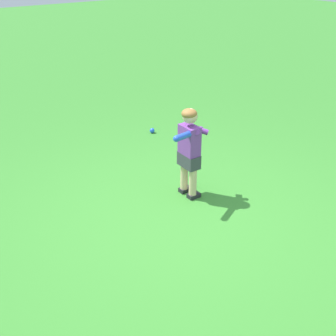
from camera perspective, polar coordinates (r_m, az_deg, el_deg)
ground_plane at (r=4.76m, az=1.98°, el=-6.61°), size 40.00×40.00×0.00m
child_batter at (r=4.89m, az=2.84°, el=3.01°), size 0.38×0.60×1.08m
play_ball_by_bucket at (r=6.92m, az=-2.09°, el=4.94°), size 0.08×0.08×0.08m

